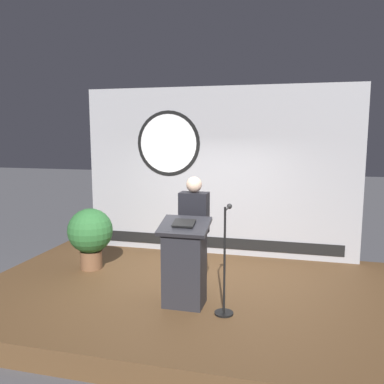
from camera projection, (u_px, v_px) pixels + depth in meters
name	position (u px, v px, depth m)	size (l,w,h in m)	color
ground_plane	(193.00, 308.00, 5.94)	(40.00, 40.00, 0.00)	#4C4C51
stage_platform	(193.00, 299.00, 5.92)	(6.40, 4.00, 0.30)	brown
banner_display	(216.00, 172.00, 7.45)	(5.07, 0.12, 3.09)	#9E9EA3
podium	(184.00, 264.00, 5.28)	(0.64, 0.49, 1.16)	#26262B
speaker_person	(194.00, 234.00, 5.70)	(0.40, 0.26, 1.66)	black
microphone_stand	(225.00, 277.00, 5.06)	(0.24, 0.48, 1.37)	black
potted_plant	(90.00, 233.00, 6.71)	(0.74, 0.74, 1.02)	brown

